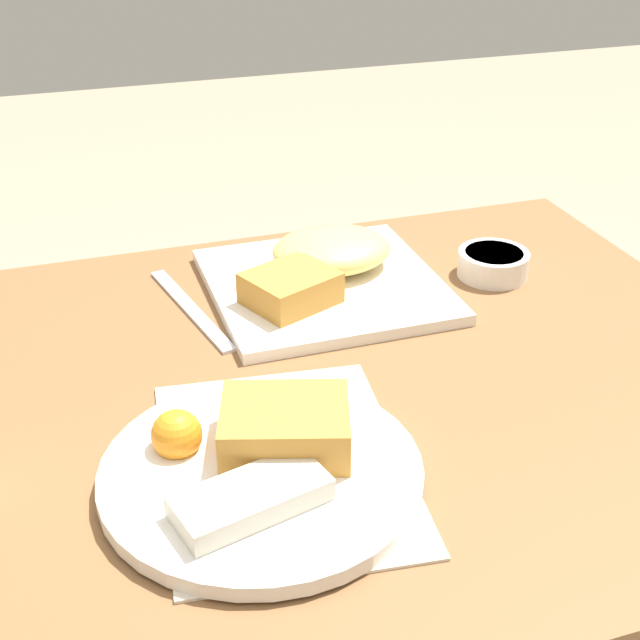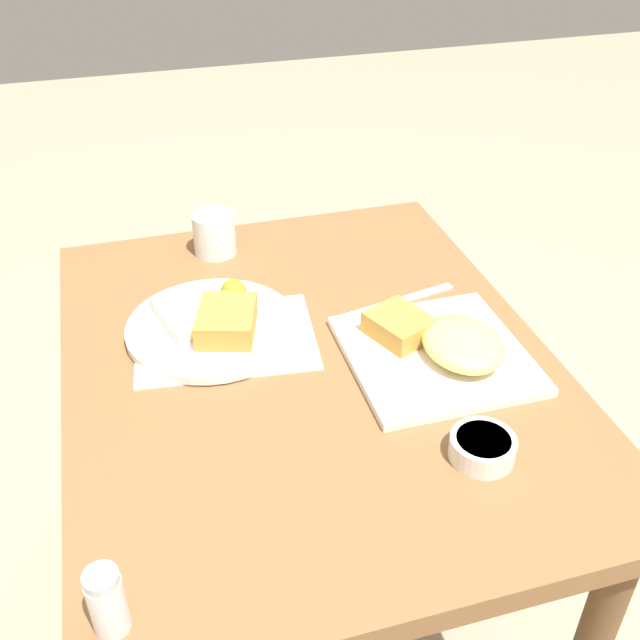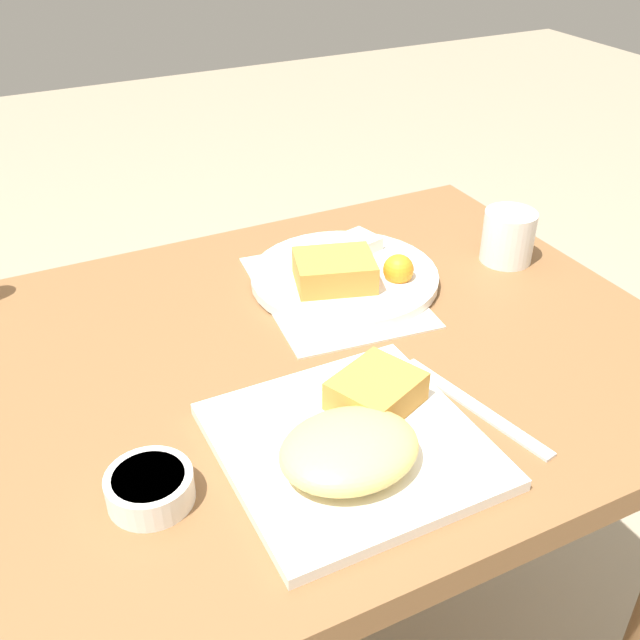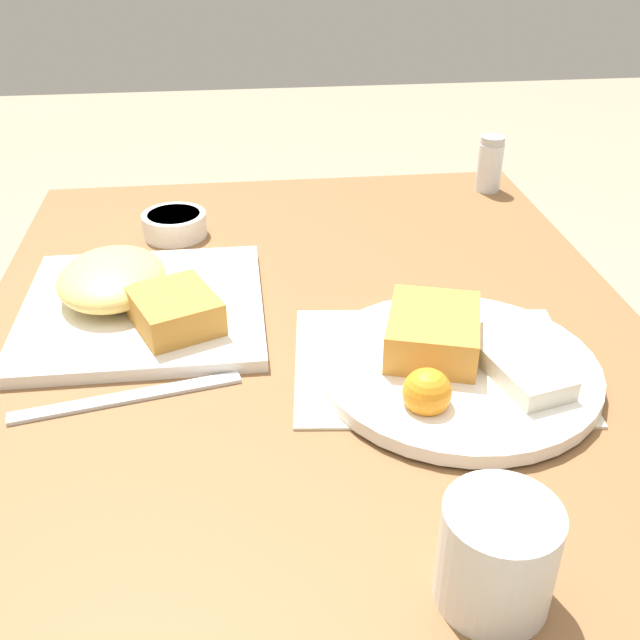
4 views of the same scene
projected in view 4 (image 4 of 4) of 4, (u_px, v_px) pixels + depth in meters
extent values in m
cube|color=brown|center=(313.00, 342.00, 0.82)|extent=(0.91, 0.73, 0.04)
cylinder|color=brown|center=(118.00, 405.00, 1.31)|extent=(0.05, 0.05, 0.69)
cylinder|color=brown|center=(455.00, 382.00, 1.37)|extent=(0.05, 0.05, 0.69)
cube|color=beige|center=(434.00, 363.00, 0.75)|extent=(0.23, 0.30, 0.00)
cube|color=white|center=(144.00, 308.00, 0.83)|extent=(0.26, 0.26, 0.01)
ellipsoid|color=#EFCC6B|center=(112.00, 278.00, 0.83)|extent=(0.14, 0.12, 0.04)
cube|color=#C68938|center=(175.00, 310.00, 0.78)|extent=(0.12, 0.11, 0.04)
cylinder|color=white|center=(458.00, 369.00, 0.72)|extent=(0.27, 0.27, 0.01)
cube|color=#C68938|center=(433.00, 332.00, 0.73)|extent=(0.13, 0.11, 0.04)
cube|color=beige|center=(515.00, 363.00, 0.70)|extent=(0.13, 0.08, 0.02)
sphere|color=orange|center=(427.00, 392.00, 0.66)|extent=(0.04, 0.04, 0.04)
cylinder|color=white|center=(175.00, 225.00, 1.01)|extent=(0.09, 0.09, 0.03)
cylinder|color=beige|center=(174.00, 215.00, 1.00)|extent=(0.07, 0.07, 0.00)
cylinder|color=white|center=(489.00, 167.00, 1.14)|extent=(0.04, 0.04, 0.07)
cylinder|color=white|center=(488.00, 178.00, 1.15)|extent=(0.03, 0.03, 0.04)
cylinder|color=silver|center=(493.00, 140.00, 1.12)|extent=(0.04, 0.04, 0.01)
cube|color=silver|center=(128.00, 397.00, 0.70)|extent=(0.06, 0.21, 0.00)
cylinder|color=white|center=(497.00, 555.00, 0.49)|extent=(0.08, 0.08, 0.08)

